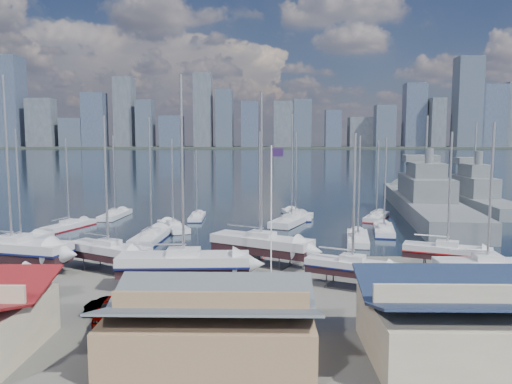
{
  "coord_description": "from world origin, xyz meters",
  "views": [
    {
      "loc": [
        3.22,
        -54.72,
        13.2
      ],
      "look_at": [
        2.09,
        8.0,
        6.33
      ],
      "focal_mm": 35.0,
      "sensor_mm": 36.0,
      "label": 1
    }
  ],
  "objects_px": {
    "car_a": "(113,309)",
    "naval_ship_west": "(473,197)",
    "naval_ship_east": "(424,204)",
    "sailboat_cradle_0": "(12,249)",
    "flagpole": "(272,205)"
  },
  "relations": [
    {
      "from": "naval_ship_west",
      "to": "car_a",
      "type": "xyz_separation_m",
      "value": [
        -51.32,
        -61.76,
        -0.85
      ]
    },
    {
      "from": "naval_ship_east",
      "to": "car_a",
      "type": "height_order",
      "value": "naval_ship_east"
    },
    {
      "from": "naval_ship_east",
      "to": "sailboat_cradle_0",
      "type": "bearing_deg",
      "value": 133.74
    },
    {
      "from": "naval_ship_east",
      "to": "naval_ship_west",
      "type": "xyz_separation_m",
      "value": [
        12.52,
        10.03,
        -0.01
      ]
    },
    {
      "from": "car_a",
      "to": "naval_ship_east",
      "type": "bearing_deg",
      "value": 52.83
    },
    {
      "from": "sailboat_cradle_0",
      "to": "flagpole",
      "type": "distance_m",
      "value": 26.28
    },
    {
      "from": "sailboat_cradle_0",
      "to": "flagpole",
      "type": "bearing_deg",
      "value": 6.36
    },
    {
      "from": "naval_ship_west",
      "to": "car_a",
      "type": "relative_size",
      "value": 8.15
    },
    {
      "from": "naval_ship_west",
      "to": "flagpole",
      "type": "distance_m",
      "value": 66.03
    },
    {
      "from": "sailboat_cradle_0",
      "to": "naval_ship_east",
      "type": "bearing_deg",
      "value": 50.88
    },
    {
      "from": "naval_ship_east",
      "to": "car_a",
      "type": "xyz_separation_m",
      "value": [
        -38.8,
        -51.73,
        -0.86
      ]
    },
    {
      "from": "car_a",
      "to": "flagpole",
      "type": "bearing_deg",
      "value": 38.14
    },
    {
      "from": "car_a",
      "to": "naval_ship_west",
      "type": "bearing_deg",
      "value": 49.98
    },
    {
      "from": "car_a",
      "to": "sailboat_cradle_0",
      "type": "bearing_deg",
      "value": 136.77
    },
    {
      "from": "sailboat_cradle_0",
      "to": "car_a",
      "type": "relative_size",
      "value": 3.99
    }
  ]
}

